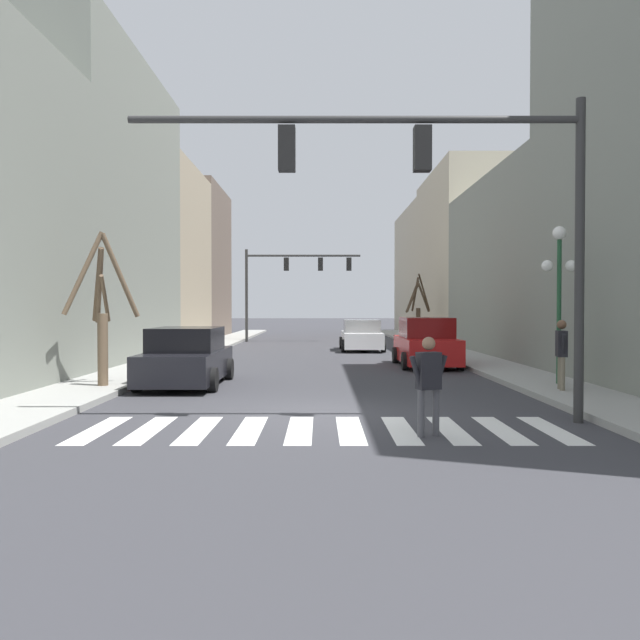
% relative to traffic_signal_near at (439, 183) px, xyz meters
% --- Properties ---
extents(ground_plane, '(240.00, 240.00, 0.00)m').
position_rel_traffic_signal_near_xyz_m(ground_plane, '(-2.20, 0.95, -4.54)').
color(ground_plane, '#38383D').
extents(sidewalk_left, '(2.12, 90.00, 0.15)m').
position_rel_traffic_signal_near_xyz_m(sidewalk_left, '(-8.33, 0.95, -4.47)').
color(sidewalk_left, '#9E9E99').
rests_on(sidewalk_left, ground_plane).
extents(sidewalk_right, '(2.12, 90.00, 0.15)m').
position_rel_traffic_signal_near_xyz_m(sidewalk_right, '(3.93, 0.95, -4.47)').
color(sidewalk_right, '#9E9E99').
rests_on(sidewalk_right, ground_plane).
extents(building_row_left, '(6.00, 43.24, 12.24)m').
position_rel_traffic_signal_near_xyz_m(building_row_left, '(-12.39, 17.08, 0.84)').
color(building_row_left, gray).
rests_on(building_row_left, ground_plane).
extents(building_row_right, '(6.00, 54.13, 13.84)m').
position_rel_traffic_signal_near_xyz_m(building_row_right, '(7.99, 20.77, 1.14)').
color(building_row_right, gray).
rests_on(building_row_right, ground_plane).
extents(crosswalk_stripes, '(8.55, 2.60, 0.01)m').
position_rel_traffic_signal_near_xyz_m(crosswalk_stripes, '(-2.20, -0.69, -4.54)').
color(crosswalk_stripes, white).
rests_on(crosswalk_stripes, ground_plane).
extents(traffic_signal_near, '(8.60, 0.28, 6.13)m').
position_rel_traffic_signal_near_xyz_m(traffic_signal_near, '(0.00, 0.00, 0.00)').
color(traffic_signal_near, '#2D2D2D').
rests_on(traffic_signal_near, ground_plane).
extents(traffic_signal_far, '(7.41, 0.28, 5.95)m').
position_rel_traffic_signal_near_xyz_m(traffic_signal_far, '(-4.22, 28.30, -0.10)').
color(traffic_signal_far, '#2D2D2D').
rests_on(traffic_signal_far, ground_plane).
extents(street_lamp_right_corner, '(0.95, 0.36, 4.21)m').
position_rel_traffic_signal_near_xyz_m(street_lamp_right_corner, '(4.11, 4.88, -1.40)').
color(street_lamp_right_corner, '#1E4C2D').
rests_on(street_lamp_right_corner, sidewalk_right).
extents(car_parked_left_far, '(2.16, 4.47, 1.82)m').
position_rel_traffic_signal_near_xyz_m(car_parked_left_far, '(1.67, 11.38, -3.70)').
color(car_parked_left_far, red).
rests_on(car_parked_left_far, ground_plane).
extents(car_parked_right_far, '(2.18, 4.52, 1.57)m').
position_rel_traffic_signal_near_xyz_m(car_parked_right_far, '(-0.16, 20.13, -3.80)').
color(car_parked_right_far, white).
rests_on(car_parked_right_far, ground_plane).
extents(car_parked_right_near, '(2.19, 4.63, 1.63)m').
position_rel_traffic_signal_near_xyz_m(car_parked_right_near, '(-6.05, 5.73, -3.78)').
color(car_parked_right_near, black).
rests_on(car_parked_right_near, ground_plane).
extents(pedestrian_near_right_corner, '(0.30, 0.75, 1.73)m').
position_rel_traffic_signal_near_xyz_m(pedestrian_near_right_corner, '(3.70, 3.64, -3.37)').
color(pedestrian_near_right_corner, '#7A705B').
rests_on(pedestrian_near_right_corner, sidewalk_right).
extents(pedestrian_on_right_sidewalk, '(0.71, 0.35, 1.69)m').
position_rel_traffic_signal_near_xyz_m(pedestrian_on_right_sidewalk, '(-0.45, -1.26, -3.54)').
color(pedestrian_on_right_sidewalk, '#4C4C51').
rests_on(pedestrian_on_right_sidewalk, ground_plane).
extents(street_tree_right_near, '(1.68, 2.09, 4.09)m').
position_rel_traffic_signal_near_xyz_m(street_tree_right_near, '(3.54, 25.29, -2.47)').
color(street_tree_right_near, '#473828').
rests_on(street_tree_right_near, sidewalk_right).
extents(street_tree_right_mid, '(1.71, 1.52, 4.04)m').
position_rel_traffic_signal_near_xyz_m(street_tree_right_mid, '(-8.05, 4.65, -2.43)').
color(street_tree_right_mid, brown).
rests_on(street_tree_right_mid, sidewalk_left).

